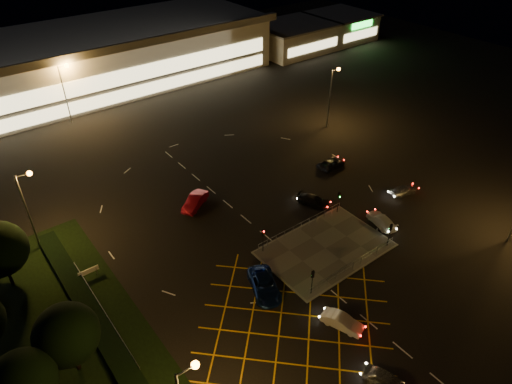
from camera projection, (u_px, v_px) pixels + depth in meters
ground at (301, 247)px, 52.77m from camera, size 180.00×180.00×0.00m
pedestrian_island at (325, 249)px, 52.43m from camera, size 14.00×9.00×0.12m
grass_verge at (36, 334)px, 42.73m from camera, size 18.00×30.00×0.08m
hedge at (87, 306)px, 44.95m from camera, size 2.00×26.00×1.00m
supermarket at (92, 59)px, 89.95m from camera, size 72.00×26.50×10.50m
retail_unit_a at (293, 37)px, 108.83m from camera, size 18.80×14.80×6.35m
retail_unit_b at (340, 26)px, 116.76m from camera, size 14.80×14.80×6.35m
streetlight_nw at (29, 201)px, 48.97m from camera, size 1.78×0.56×10.03m
streetlight_ne at (332, 89)px, 74.12m from camera, size 1.78×0.56×10.03m
streetlight_far_left at (65, 86)px, 75.42m from camera, size 1.78×0.56×10.03m
streetlight_far_right at (251, 39)px, 96.59m from camera, size 1.78×0.56×10.03m
signal_sw at (312, 278)px, 45.52m from camera, size 0.28×0.30×3.15m
signal_se at (390, 231)px, 51.49m from camera, size 0.28×0.30×3.15m
signal_nw at (263, 236)px, 50.71m from camera, size 0.28×0.30×3.15m
signal_ne at (339, 198)px, 56.67m from camera, size 0.28×0.30×3.15m
tree_a at (23, 382)px, 34.07m from camera, size 5.04×5.04×6.86m
tree_e at (67, 335)px, 37.18m from camera, size 5.40×5.40×7.35m
car_near_silver at (387, 381)px, 38.12m from camera, size 2.80×4.34×1.38m
car_queue_white at (342, 322)px, 43.16m from camera, size 2.71×4.26×1.33m
car_left_blue at (264, 285)px, 46.81m from camera, size 4.55×6.17×1.56m
car_far_dkgrey at (314, 200)px, 59.14m from camera, size 3.44×4.67×1.26m
car_right_silver at (404, 190)px, 61.05m from camera, size 4.07×2.27×1.31m
car_circ_red at (195, 201)px, 58.69m from camera, size 4.94×3.91×1.57m
car_east_grey at (331, 163)px, 66.68m from camera, size 4.61×2.25×1.26m
car_approach_white at (381, 220)px, 55.76m from camera, size 2.74×4.71×1.28m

